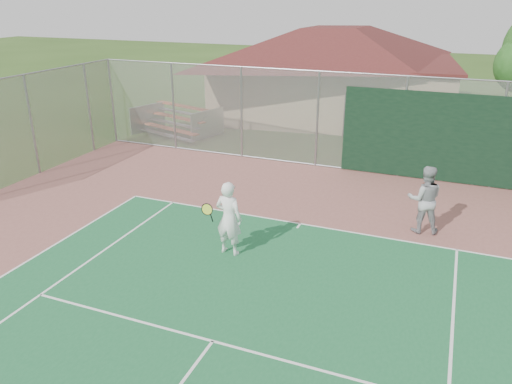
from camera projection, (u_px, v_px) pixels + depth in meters
back_fence at (405, 131)px, 17.02m from camera, size 20.08×0.11×3.53m
side_fence_left at (32, 126)px, 17.33m from camera, size 0.08×9.00×3.50m
clubhouse at (334, 64)px, 25.29m from camera, size 13.33×9.75×5.35m
bleachers at (176, 120)px, 22.71m from camera, size 3.80×2.80×1.23m
player_white_front at (229, 219)px, 12.07m from camera, size 0.95×0.61×1.88m
player_grey_back at (424, 200)px, 13.21m from camera, size 1.03×0.87×1.86m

